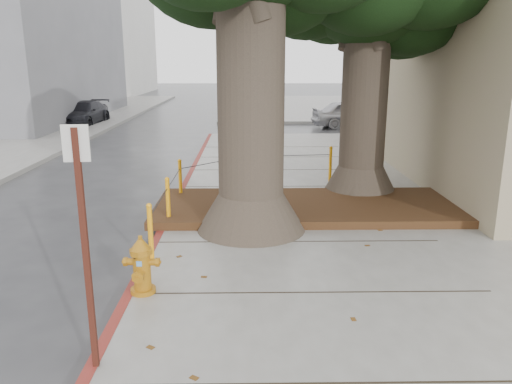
% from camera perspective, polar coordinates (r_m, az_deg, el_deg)
% --- Properties ---
extents(ground, '(140.00, 140.00, 0.00)m').
position_cam_1_polar(ground, '(7.06, 2.10, -12.52)').
color(ground, '#28282B').
rests_on(ground, ground).
extents(sidewalk_far, '(16.00, 20.00, 0.15)m').
position_cam_1_polar(sidewalk_far, '(36.95, 9.12, 9.67)').
color(sidewalk_far, slate).
rests_on(sidewalk_far, ground).
extents(curb_red, '(0.14, 26.00, 0.16)m').
position_cam_1_polar(curb_red, '(9.46, -10.93, -5.03)').
color(curb_red, maroon).
rests_on(curb_red, ground).
extents(planter_bed, '(6.40, 2.60, 0.16)m').
position_cam_1_polar(planter_bed, '(10.67, 5.86, -1.67)').
color(planter_bed, black).
rests_on(planter_bed, sidewalk_main).
extents(building_far_white, '(12.00, 18.00, 15.00)m').
position_cam_1_polar(building_far_white, '(54.07, -19.91, 18.45)').
color(building_far_white, silver).
rests_on(building_far_white, ground).
extents(building_side_white, '(10.00, 10.00, 9.00)m').
position_cam_1_polar(building_side_white, '(36.19, 26.96, 15.23)').
color(building_side_white, silver).
rests_on(building_side_white, ground).
extents(bollard_ring, '(3.79, 5.39, 0.95)m').
position_cam_1_polar(bollard_ring, '(10.96, -3.58, 1.16)').
color(bollard_ring, '#FB9F0D').
rests_on(bollard_ring, sidewalk_main).
extents(fire_hydrant, '(0.43, 0.39, 0.82)m').
position_cam_1_polar(fire_hydrant, '(7.00, -12.94, -8.17)').
color(fire_hydrant, '#AF6D12').
rests_on(fire_hydrant, sidewalk_main).
extents(signpost, '(0.25, 0.06, 2.52)m').
position_cam_1_polar(signpost, '(5.15, -19.01, -4.87)').
color(signpost, '#471911').
rests_on(signpost, sidewalk_main).
extents(car_silver, '(4.10, 1.93, 1.35)m').
position_cam_1_polar(car_silver, '(25.54, 10.95, 8.75)').
color(car_silver, '#B3B2B7').
rests_on(car_silver, ground).
extents(car_red, '(4.01, 1.79, 1.28)m').
position_cam_1_polar(car_red, '(28.88, 26.66, 8.05)').
color(car_red, maroon).
rests_on(car_red, ground).
extents(car_dark, '(1.99, 4.37, 1.24)m').
position_cam_1_polar(car_dark, '(27.40, -19.18, 8.48)').
color(car_dark, black).
rests_on(car_dark, ground).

